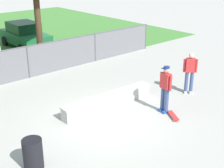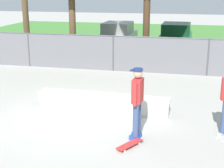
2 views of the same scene
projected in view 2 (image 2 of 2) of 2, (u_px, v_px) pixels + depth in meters
ground_plane at (72, 117)px, 9.96m from camera, size 80.00×80.00×0.00m
grass_strip at (143, 38)px, 25.04m from camera, size 28.65×20.00×0.02m
concrete_ledge at (103, 103)px, 10.37m from camera, size 4.15×0.60×0.53m
skateboarder at (137, 100)px, 8.25m from camera, size 0.33×0.60×1.84m
skateboard at (130, 144)px, 8.05m from camera, size 0.58×0.79×0.09m
chainlink_fence at (113, 52)px, 15.14m from camera, size 16.72×0.07×1.63m
car_white at (117, 36)px, 20.26m from camera, size 2.10×4.24×1.66m
car_green at (176, 37)px, 19.73m from camera, size 2.10×4.24×1.66m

